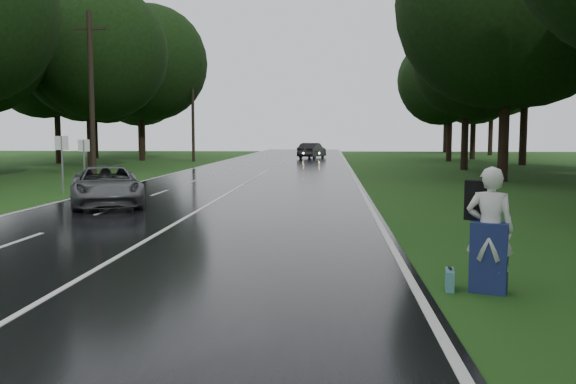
% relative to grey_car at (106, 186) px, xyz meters
% --- Properties ---
extents(ground, '(160.00, 160.00, 0.00)m').
position_rel_grey_car_xyz_m(ground, '(3.57, -9.26, -0.75)').
color(ground, '#1E4514').
rests_on(ground, ground).
extents(road, '(12.00, 140.00, 0.04)m').
position_rel_grey_car_xyz_m(road, '(3.57, 10.74, -0.73)').
color(road, black).
rests_on(road, ground).
extents(lane_center, '(0.12, 140.00, 0.01)m').
position_rel_grey_car_xyz_m(lane_center, '(3.57, 10.74, -0.70)').
color(lane_center, silver).
rests_on(lane_center, road).
extents(grey_car, '(4.12, 5.60, 1.41)m').
position_rel_grey_car_xyz_m(grey_car, '(0.00, 0.00, 0.00)').
color(grey_car, '#4E5154').
rests_on(grey_car, road).
extents(far_car, '(3.02, 5.22, 1.63)m').
position_rel_grey_car_xyz_m(far_car, '(6.03, 42.99, 0.11)').
color(far_car, black).
rests_on(far_car, road).
extents(hitchhiker, '(0.88, 0.84, 2.06)m').
position_rel_grey_car_xyz_m(hitchhiker, '(10.54, -10.94, 0.21)').
color(hitchhiker, silver).
rests_on(hitchhiker, ground).
extents(suitcase, '(0.21, 0.49, 0.34)m').
position_rel_grey_car_xyz_m(suitcase, '(9.95, -10.85, -0.58)').
color(suitcase, teal).
rests_on(suitcase, ground).
extents(utility_pole_mid, '(1.80, 0.28, 9.11)m').
position_rel_grey_car_xyz_m(utility_pole_mid, '(-4.93, 11.13, -0.75)').
color(utility_pole_mid, black).
rests_on(utility_pole_mid, ground).
extents(utility_pole_far, '(1.80, 0.28, 10.11)m').
position_rel_grey_car_xyz_m(utility_pole_far, '(-4.93, 35.19, -0.75)').
color(utility_pole_far, black).
rests_on(utility_pole_far, ground).
extents(road_sign_a, '(0.60, 0.10, 2.50)m').
position_rel_grey_car_xyz_m(road_sign_a, '(-3.63, 4.45, -0.75)').
color(road_sign_a, white).
rests_on(road_sign_a, ground).
extents(road_sign_b, '(0.56, 0.10, 2.33)m').
position_rel_grey_car_xyz_m(road_sign_b, '(-3.63, 6.79, -0.75)').
color(road_sign_b, white).
rests_on(road_sign_b, ground).
extents(tree_left_e, '(9.34, 9.34, 14.60)m').
position_rel_grey_car_xyz_m(tree_left_e, '(-10.36, 24.17, -0.75)').
color(tree_left_e, black).
rests_on(tree_left_e, ground).
extents(tree_left_f, '(10.13, 10.13, 15.83)m').
position_rel_grey_car_xyz_m(tree_left_f, '(-10.57, 37.32, -0.75)').
color(tree_left_f, black).
rests_on(tree_left_f, ground).
extents(tree_right_d, '(10.27, 10.27, 16.04)m').
position_rel_grey_car_xyz_m(tree_right_d, '(17.38, 12.75, -0.75)').
color(tree_right_d, black).
rests_on(tree_right_d, ground).
extents(tree_right_e, '(9.10, 9.10, 14.22)m').
position_rel_grey_car_xyz_m(tree_right_e, '(17.68, 23.56, -0.75)').
color(tree_right_e, black).
rests_on(tree_right_e, ground).
extents(tree_right_f, '(8.50, 8.50, 13.28)m').
position_rel_grey_car_xyz_m(tree_right_f, '(19.30, 37.63, -0.75)').
color(tree_right_f, black).
rests_on(tree_right_f, ground).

